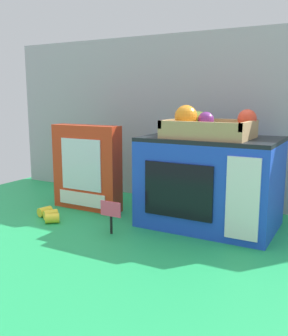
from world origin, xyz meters
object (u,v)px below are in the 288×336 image
Objects in this scene: price_sign at (111,212)px; loose_toy_banana at (49,215)px; toy_microwave at (210,182)px; cookie_set_box at (87,168)px; food_groups_crate at (208,127)px.

loose_toy_banana is at bearing 176.54° from price_sign.
toy_microwave is 1.35× the size of cookie_set_box.
food_groups_crate reaches higher than toy_microwave.
cookie_set_box is 0.30m from price_sign.
food_groups_crate is at bearing 20.80° from loose_toy_banana.
price_sign is 0.81× the size of loose_toy_banana.
price_sign is at bearing -138.27° from food_groups_crate.
toy_microwave is 0.33m from price_sign.
food_groups_crate is 0.48m from cookie_set_box.
food_groups_crate is 0.83× the size of cookie_set_box.
cookie_set_box is 3.07× the size of price_sign.
price_sign is (-0.23, -0.22, -0.08)m from toy_microwave.
food_groups_crate is 0.60m from loose_toy_banana.
cookie_set_box is 2.49× the size of loose_toy_banana.
loose_toy_banana is at bearing -157.29° from toy_microwave.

